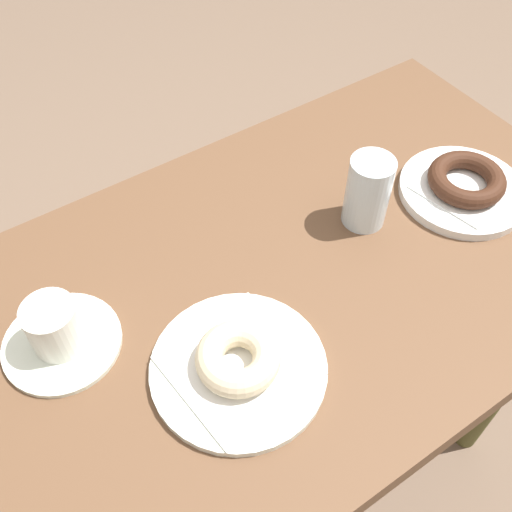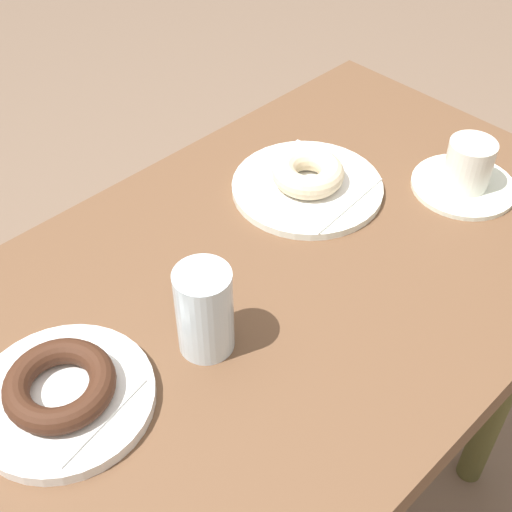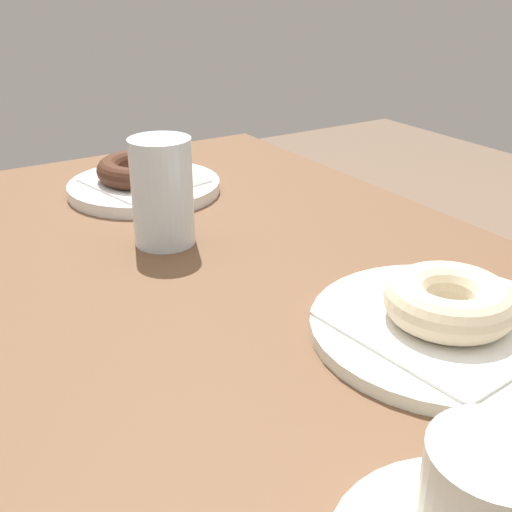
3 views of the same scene
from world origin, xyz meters
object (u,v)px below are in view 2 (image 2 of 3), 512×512
object	(u,v)px
plate_chocolate_ring	(64,398)
coffee_cup	(467,171)
donut_sugar_ring	(308,173)
donut_chocolate_ring	(60,385)
water_glass	(204,311)
plate_sugar_ring	(307,187)

from	to	relation	value
plate_chocolate_ring	coffee_cup	world-z (taller)	coffee_cup
donut_sugar_ring	plate_chocolate_ring	bearing A→B (deg)	-171.83
donut_chocolate_ring	water_glass	world-z (taller)	water_glass
donut_chocolate_ring	coffee_cup	size ratio (longest dim) A/B	0.78
donut_chocolate_ring	coffee_cup	distance (m)	0.64
coffee_cup	donut_chocolate_ring	bearing A→B (deg)	171.74
donut_chocolate_ring	coffee_cup	world-z (taller)	coffee_cup
plate_chocolate_ring	donut_sugar_ring	distance (m)	0.47
plate_sugar_ring	coffee_cup	size ratio (longest dim) A/B	1.45
plate_sugar_ring	donut_sugar_ring	bearing A→B (deg)	0.00
plate_chocolate_ring	plate_sugar_ring	size ratio (longest dim) A/B	0.89
plate_sugar_ring	coffee_cup	distance (m)	0.23
plate_sugar_ring	water_glass	size ratio (longest dim) A/B	1.93
plate_sugar_ring	coffee_cup	bearing A→B (deg)	-43.09
plate_sugar_ring	donut_sugar_ring	world-z (taller)	donut_sugar_ring
water_glass	coffee_cup	world-z (taller)	water_glass
water_glass	plate_chocolate_ring	bearing A→B (deg)	164.24
donut_chocolate_ring	plate_sugar_ring	xyz separation A→B (m)	(0.47, 0.07, -0.03)
plate_chocolate_ring	donut_sugar_ring	xyz separation A→B (m)	(0.47, 0.07, 0.02)
donut_chocolate_ring	plate_sugar_ring	bearing A→B (deg)	8.17
donut_chocolate_ring	water_glass	size ratio (longest dim) A/B	1.04
donut_chocolate_ring	plate_sugar_ring	distance (m)	0.47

